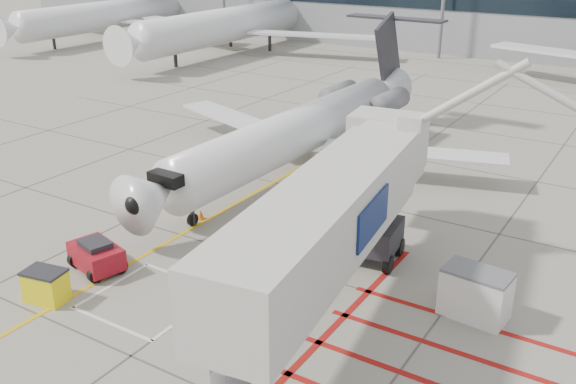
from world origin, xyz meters
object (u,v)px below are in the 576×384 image
Objects in this scene: regional_jet at (274,115)px; spill_bin at (46,286)px; jet_bridge at (323,236)px; pushback_tug at (96,255)px.

regional_jet reaches higher than spill_bin.
jet_bridge is 10.64m from pushback_tug.
spill_bin is (-9.91, -3.88, -3.07)m from jet_bridge.
jet_bridge reaches higher than pushback_tug.
jet_bridge is 11.07m from spill_bin.
spill_bin is at bearing -69.72° from pushback_tug.
pushback_tug is at bearing -91.93° from regional_jet.
spill_bin is at bearing -90.45° from regional_jet.
jet_bridge is (9.37, -11.36, -0.18)m from regional_jet.
regional_jet is 14.73m from jet_bridge.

